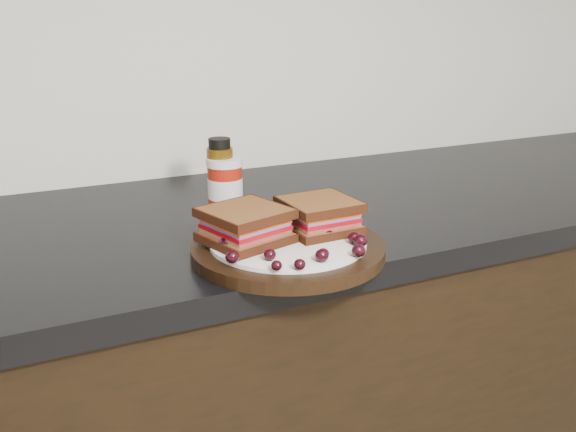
% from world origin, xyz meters
% --- Properties ---
extents(countertop, '(3.98, 0.60, 0.04)m').
position_xyz_m(countertop, '(0.00, 1.70, 0.88)').
color(countertop, black).
rests_on(countertop, base_cabinets).
extents(plate, '(0.28, 0.28, 0.02)m').
position_xyz_m(plate, '(0.06, 1.48, 0.91)').
color(plate, black).
rests_on(plate, countertop).
extents(sandwich_left, '(0.13, 0.13, 0.05)m').
position_xyz_m(sandwich_left, '(0.00, 1.50, 0.95)').
color(sandwich_left, brown).
rests_on(sandwich_left, plate).
extents(sandwich_right, '(0.11, 0.11, 0.05)m').
position_xyz_m(sandwich_right, '(0.12, 1.50, 0.95)').
color(sandwich_right, brown).
rests_on(sandwich_right, plate).
extents(grape_0, '(0.02, 0.02, 0.02)m').
position_xyz_m(grape_0, '(-0.04, 1.44, 0.93)').
color(grape_0, black).
rests_on(grape_0, plate).
extents(grape_1, '(0.02, 0.02, 0.02)m').
position_xyz_m(grape_1, '(0.01, 1.42, 0.93)').
color(grape_1, black).
rests_on(grape_1, plate).
extents(grape_2, '(0.01, 0.01, 0.01)m').
position_xyz_m(grape_2, '(0.00, 1.39, 0.93)').
color(grape_2, black).
rests_on(grape_2, plate).
extents(grape_3, '(0.02, 0.02, 0.01)m').
position_xyz_m(grape_3, '(0.03, 1.38, 0.93)').
color(grape_3, black).
rests_on(grape_3, plate).
extents(grape_4, '(0.02, 0.02, 0.02)m').
position_xyz_m(grape_4, '(0.07, 1.39, 0.93)').
color(grape_4, black).
rests_on(grape_4, plate).
extents(grape_5, '(0.02, 0.02, 0.02)m').
position_xyz_m(grape_5, '(0.07, 1.40, 0.93)').
color(grape_5, black).
rests_on(grape_5, plate).
extents(grape_6, '(0.02, 0.02, 0.02)m').
position_xyz_m(grape_6, '(0.12, 1.38, 0.93)').
color(grape_6, black).
rests_on(grape_6, plate).
extents(grape_7, '(0.02, 0.02, 0.02)m').
position_xyz_m(grape_7, '(0.14, 1.41, 0.93)').
color(grape_7, black).
rests_on(grape_7, plate).
extents(grape_8, '(0.02, 0.02, 0.02)m').
position_xyz_m(grape_8, '(0.14, 1.43, 0.93)').
color(grape_8, black).
rests_on(grape_8, plate).
extents(grape_9, '(0.02, 0.02, 0.02)m').
position_xyz_m(grape_9, '(0.11, 1.46, 0.93)').
color(grape_9, black).
rests_on(grape_9, plate).
extents(grape_10, '(0.02, 0.02, 0.02)m').
position_xyz_m(grape_10, '(0.15, 1.50, 0.93)').
color(grape_10, black).
rests_on(grape_10, plate).
extents(grape_11, '(0.02, 0.02, 0.02)m').
position_xyz_m(grape_11, '(0.11, 1.51, 0.93)').
color(grape_11, black).
rests_on(grape_11, plate).
extents(grape_12, '(0.02, 0.02, 0.02)m').
position_xyz_m(grape_12, '(0.12, 1.53, 0.93)').
color(grape_12, black).
rests_on(grape_12, plate).
extents(grape_13, '(0.02, 0.02, 0.02)m').
position_xyz_m(grape_13, '(-0.02, 1.54, 0.93)').
color(grape_13, black).
rests_on(grape_13, plate).
extents(grape_14, '(0.02, 0.02, 0.02)m').
position_xyz_m(grape_14, '(-0.03, 1.51, 0.93)').
color(grape_14, black).
rests_on(grape_14, plate).
extents(grape_15, '(0.02, 0.02, 0.02)m').
position_xyz_m(grape_15, '(-0.01, 1.47, 0.93)').
color(grape_15, black).
rests_on(grape_15, plate).
extents(grape_16, '(0.02, 0.02, 0.02)m').
position_xyz_m(grape_16, '(-0.01, 1.54, 0.93)').
color(grape_16, black).
rests_on(grape_16, plate).
extents(grape_17, '(0.02, 0.02, 0.02)m').
position_xyz_m(grape_17, '(-0.01, 1.50, 0.93)').
color(grape_17, black).
rests_on(grape_17, plate).
extents(grape_18, '(0.02, 0.02, 0.02)m').
position_xyz_m(grape_18, '(-0.03, 1.48, 0.93)').
color(grape_18, black).
rests_on(grape_18, plate).
extents(condiment_jar, '(0.07, 0.07, 0.09)m').
position_xyz_m(condiment_jar, '(0.06, 1.73, 0.95)').
color(condiment_jar, '#9C190B').
rests_on(condiment_jar, countertop).
extents(oil_bottle, '(0.06, 0.06, 0.13)m').
position_xyz_m(oil_bottle, '(0.05, 1.74, 0.96)').
color(oil_bottle, '#472C07').
rests_on(oil_bottle, countertop).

